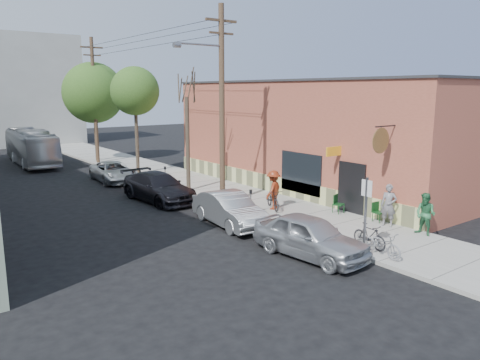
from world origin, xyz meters
TOP-DOWN VIEW (x-y plane):
  - ground at (0.00, 0.00)m, footprint 120.00×120.00m
  - sidewalk at (4.25, 11.00)m, footprint 4.50×58.00m
  - cafe_building at (8.99, 4.99)m, footprint 6.60×20.20m
  - sign_post at (2.35, -5.07)m, footprint 0.07×0.45m
  - parking_meter_near at (2.25, 1.52)m, footprint 0.14×0.14m
  - parking_meter_far at (2.25, 10.09)m, footprint 0.14×0.14m
  - utility_pole_near at (2.39, 4.16)m, footprint 3.57×0.28m
  - utility_pole_far at (2.45, 22.23)m, footprint 1.80×0.28m
  - tree_bare at (2.80, 8.22)m, footprint 0.24×0.24m
  - tree_leafy_mid at (2.80, 15.24)m, footprint 3.36×3.36m
  - tree_leafy_far at (2.80, 23.40)m, footprint 5.02×5.02m
  - patio_chair_a at (5.88, -0.74)m, footprint 0.63×0.63m
  - patio_chair_b at (6.17, -2.86)m, footprint 0.53×0.53m
  - patron_grey at (5.92, -3.52)m, footprint 0.69×0.80m
  - patron_green at (6.03, -5.22)m, footprint 0.69×0.87m
  - cyclist at (3.87, 1.77)m, footprint 1.45×1.18m
  - cyclist_bike at (3.87, 1.77)m, footprint 1.43×2.04m
  - parked_bike_a at (2.90, -4.89)m, footprint 0.55×1.59m
  - parked_bike_b at (2.53, -5.71)m, footprint 0.69×1.73m
  - car_0 at (0.71, -3.93)m, footprint 2.28×4.71m
  - car_1 at (0.73, 1.14)m, footprint 1.99×4.65m
  - car_2 at (0.37, 7.32)m, footprint 2.56×5.48m
  - car_3 at (0.56, 14.15)m, footprint 2.49×4.87m
  - bus at (-1.94, 25.40)m, footprint 2.91×10.39m

SIDE VIEW (x-z plane):
  - ground at x=0.00m, z-range 0.00..0.00m
  - sidewalk at x=4.25m, z-range 0.00..0.15m
  - patio_chair_a at x=5.88m, z-range 0.15..1.03m
  - patio_chair_b at x=6.17m, z-range 0.15..1.03m
  - parked_bike_b at x=2.53m, z-range 0.15..1.04m
  - parked_bike_a at x=2.90m, z-range 0.15..1.09m
  - cyclist_bike at x=3.87m, z-range 0.15..1.17m
  - car_3 at x=0.56m, z-range 0.00..1.32m
  - car_1 at x=0.73m, z-range 0.00..1.49m
  - car_2 at x=0.37m, z-range 0.00..1.55m
  - car_0 at x=0.71m, z-range 0.00..1.55m
  - parking_meter_near at x=2.25m, z-range 0.36..1.60m
  - parking_meter_far at x=2.25m, z-range 0.36..1.60m
  - patron_green at x=6.03m, z-range 0.15..1.90m
  - patron_grey at x=5.92m, z-range 0.15..2.02m
  - cyclist at x=3.87m, z-range 0.15..2.10m
  - bus at x=-1.94m, z-range 0.00..2.87m
  - sign_post at x=2.35m, z-range 0.43..3.23m
  - tree_bare at x=2.80m, z-range 0.15..5.63m
  - cafe_building at x=8.99m, z-range 0.00..6.61m
  - utility_pole_far at x=2.45m, z-range 0.34..10.34m
  - utility_pole_near at x=2.39m, z-range 0.41..10.41m
  - tree_leafy_far at x=2.80m, z-range 1.71..9.88m
  - tree_leafy_mid at x=2.80m, z-range 2.19..9.69m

